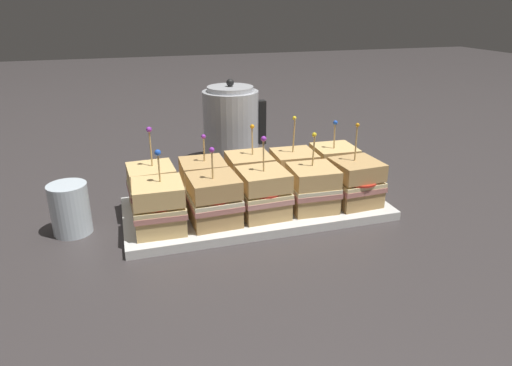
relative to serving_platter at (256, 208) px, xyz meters
The scene contains 14 objects.
ground_plane 0.01m from the serving_platter, ahead, with size 6.00×6.00×0.00m, color #383333.
serving_platter is the anchor object (origin of this frame).
sandwich_front_far_left 0.22m from the serving_platter, 165.15° to the right, with size 0.10×0.10×0.16m.
sandwich_front_left 0.13m from the serving_platter, 151.92° to the right, with size 0.10×0.10×0.16m.
sandwich_front_center 0.08m from the serving_platter, 87.85° to the right, with size 0.10×0.10×0.16m.
sandwich_front_right 0.13m from the serving_platter, 25.04° to the right, with size 0.10×0.10×0.16m.
sandwich_front_far_right 0.22m from the serving_platter, 14.26° to the right, with size 0.10×0.10×0.17m.
sandwich_back_far_left 0.22m from the serving_platter, 166.32° to the left, with size 0.10×0.10×0.17m.
sandwich_back_left 0.13m from the serving_platter, 152.21° to the left, with size 0.10×0.10×0.15m.
sandwich_back_center 0.08m from the serving_platter, 87.58° to the left, with size 0.10×0.10×0.16m.
sandwich_back_right 0.13m from the serving_platter, 27.33° to the left, with size 0.10×0.10×0.17m.
sandwich_back_far_right 0.22m from the serving_platter, 14.56° to the left, with size 0.10×0.10×0.16m.
kettle_steel 0.34m from the serving_platter, 84.86° to the left, with size 0.17×0.15×0.23m.
drinking_glass 0.37m from the serving_platter, behind, with size 0.07×0.07×0.10m.
Camera 1 is at (-0.26, -0.84, 0.42)m, focal length 32.00 mm.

